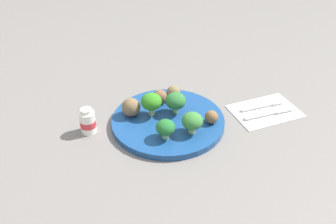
{
  "coord_description": "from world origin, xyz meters",
  "views": [
    {
      "loc": [
        -0.22,
        -0.73,
        0.57
      ],
      "look_at": [
        0.0,
        0.0,
        0.04
      ],
      "focal_mm": 40.9,
      "sensor_mm": 36.0,
      "label": 1
    }
  ],
  "objects_px": {
    "broccoli_floret_back_left": "(151,102)",
    "meatball_far_rim": "(131,107)",
    "broccoli_floret_back_right": "(176,101)",
    "meatball_mid_left": "(173,93)",
    "broccoli_floret_mid_left": "(192,121)",
    "napkin": "(265,111)",
    "meatball_back_left": "(158,97)",
    "yogurt_bottle": "(88,122)",
    "meatball_near_rim": "(211,117)",
    "knife": "(272,112)",
    "broccoli_floret_front_left": "(165,128)",
    "plate": "(168,121)",
    "fork": "(264,105)"
  },
  "relations": [
    {
      "from": "meatball_back_left",
      "to": "yogurt_bottle",
      "type": "height_order",
      "value": "yogurt_bottle"
    },
    {
      "from": "broccoli_floret_back_left",
      "to": "meatball_far_rim",
      "type": "height_order",
      "value": "broccoli_floret_back_left"
    },
    {
      "from": "broccoli_floret_back_left",
      "to": "meatball_far_rim",
      "type": "relative_size",
      "value": 1.29
    },
    {
      "from": "meatball_back_left",
      "to": "napkin",
      "type": "relative_size",
      "value": 0.22
    },
    {
      "from": "broccoli_floret_front_left",
      "to": "napkin",
      "type": "xyz_separation_m",
      "value": [
        0.29,
        0.05,
        -0.04
      ]
    },
    {
      "from": "meatball_far_rim",
      "to": "knife",
      "type": "bearing_deg",
      "value": -13.29
    },
    {
      "from": "meatball_near_rim",
      "to": "fork",
      "type": "distance_m",
      "value": 0.18
    },
    {
      "from": "broccoli_floret_front_left",
      "to": "broccoli_floret_back_right",
      "type": "distance_m",
      "value": 0.11
    },
    {
      "from": "broccoli_floret_back_right",
      "to": "meatball_mid_left",
      "type": "height_order",
      "value": "broccoli_floret_back_right"
    },
    {
      "from": "broccoli_floret_front_left",
      "to": "meatball_back_left",
      "type": "xyz_separation_m",
      "value": [
        0.02,
        0.14,
        -0.01
      ]
    },
    {
      "from": "napkin",
      "to": "broccoli_floret_back_left",
      "type": "bearing_deg",
      "value": 170.07
    },
    {
      "from": "broccoli_floret_back_left",
      "to": "yogurt_bottle",
      "type": "xyz_separation_m",
      "value": [
        -0.16,
        -0.0,
        -0.02
      ]
    },
    {
      "from": "plate",
      "to": "broccoli_floret_front_left",
      "type": "distance_m",
      "value": 0.08
    },
    {
      "from": "broccoli_floret_mid_left",
      "to": "napkin",
      "type": "relative_size",
      "value": 0.31
    },
    {
      "from": "broccoli_floret_back_right",
      "to": "meatball_back_left",
      "type": "height_order",
      "value": "broccoli_floret_back_right"
    },
    {
      "from": "meatball_back_left",
      "to": "yogurt_bottle",
      "type": "distance_m",
      "value": 0.19
    },
    {
      "from": "fork",
      "to": "yogurt_bottle",
      "type": "height_order",
      "value": "yogurt_bottle"
    },
    {
      "from": "broccoli_floret_front_left",
      "to": "napkin",
      "type": "distance_m",
      "value": 0.29
    },
    {
      "from": "meatball_near_rim",
      "to": "knife",
      "type": "distance_m",
      "value": 0.17
    },
    {
      "from": "broccoli_floret_back_right",
      "to": "meatball_mid_left",
      "type": "bearing_deg",
      "value": 77.34
    },
    {
      "from": "broccoli_floret_mid_left",
      "to": "knife",
      "type": "relative_size",
      "value": 0.36
    },
    {
      "from": "knife",
      "to": "yogurt_bottle",
      "type": "xyz_separation_m",
      "value": [
        -0.46,
        0.07,
        0.02
      ]
    },
    {
      "from": "yogurt_bottle",
      "to": "broccoli_floret_front_left",
      "type": "bearing_deg",
      "value": -30.2
    },
    {
      "from": "plate",
      "to": "napkin",
      "type": "distance_m",
      "value": 0.26
    },
    {
      "from": "broccoli_floret_front_left",
      "to": "napkin",
      "type": "height_order",
      "value": "broccoli_floret_front_left"
    },
    {
      "from": "meatball_near_rim",
      "to": "knife",
      "type": "relative_size",
      "value": 0.22
    },
    {
      "from": "meatball_far_rim",
      "to": "broccoli_floret_back_right",
      "type": "bearing_deg",
      "value": -11.36
    },
    {
      "from": "broccoli_floret_back_left",
      "to": "meatball_mid_left",
      "type": "relative_size",
      "value": 1.62
    },
    {
      "from": "broccoli_floret_mid_left",
      "to": "meatball_mid_left",
      "type": "xyz_separation_m",
      "value": [
        0.0,
        0.15,
        -0.01
      ]
    },
    {
      "from": "meatball_far_rim",
      "to": "knife",
      "type": "height_order",
      "value": "meatball_far_rim"
    },
    {
      "from": "plate",
      "to": "meatball_near_rim",
      "type": "xyz_separation_m",
      "value": [
        0.1,
        -0.05,
        0.02
      ]
    },
    {
      "from": "broccoli_floret_back_left",
      "to": "meatball_back_left",
      "type": "xyz_separation_m",
      "value": [
        0.03,
        0.05,
        -0.02
      ]
    },
    {
      "from": "meatball_far_rim",
      "to": "broccoli_floret_front_left",
      "type": "bearing_deg",
      "value": -63.63
    },
    {
      "from": "broccoli_floret_mid_left",
      "to": "knife",
      "type": "xyz_separation_m",
      "value": [
        0.23,
        0.03,
        -0.04
      ]
    },
    {
      "from": "broccoli_floret_front_left",
      "to": "meatball_back_left",
      "type": "relative_size",
      "value": 1.24
    },
    {
      "from": "meatball_back_left",
      "to": "meatball_far_rim",
      "type": "bearing_deg",
      "value": -158.25
    },
    {
      "from": "broccoli_floret_front_left",
      "to": "broccoli_floret_back_left",
      "type": "bearing_deg",
      "value": 93.91
    },
    {
      "from": "meatball_far_rim",
      "to": "napkin",
      "type": "distance_m",
      "value": 0.35
    },
    {
      "from": "broccoli_floret_back_left",
      "to": "yogurt_bottle",
      "type": "bearing_deg",
      "value": -179.17
    },
    {
      "from": "broccoli_floret_mid_left",
      "to": "knife",
      "type": "bearing_deg",
      "value": 7.03
    },
    {
      "from": "plate",
      "to": "broccoli_floret_back_right",
      "type": "height_order",
      "value": "broccoli_floret_back_right"
    },
    {
      "from": "napkin",
      "to": "plate",
      "type": "bearing_deg",
      "value": 174.97
    },
    {
      "from": "meatball_mid_left",
      "to": "knife",
      "type": "relative_size",
      "value": 0.25
    },
    {
      "from": "broccoli_floret_mid_left",
      "to": "napkin",
      "type": "bearing_deg",
      "value": 11.75
    },
    {
      "from": "broccoli_floret_back_left",
      "to": "broccoli_floret_back_right",
      "type": "height_order",
      "value": "broccoli_floret_back_left"
    },
    {
      "from": "broccoli_floret_mid_left",
      "to": "meatball_mid_left",
      "type": "relative_size",
      "value": 1.42
    },
    {
      "from": "broccoli_floret_mid_left",
      "to": "yogurt_bottle",
      "type": "distance_m",
      "value": 0.25
    },
    {
      "from": "broccoli_floret_back_left",
      "to": "meatball_mid_left",
      "type": "distance_m",
      "value": 0.1
    },
    {
      "from": "meatball_mid_left",
      "to": "meatball_near_rim",
      "type": "bearing_deg",
      "value": -66.85
    },
    {
      "from": "broccoli_floret_back_left",
      "to": "knife",
      "type": "bearing_deg",
      "value": -12.86
    }
  ]
}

